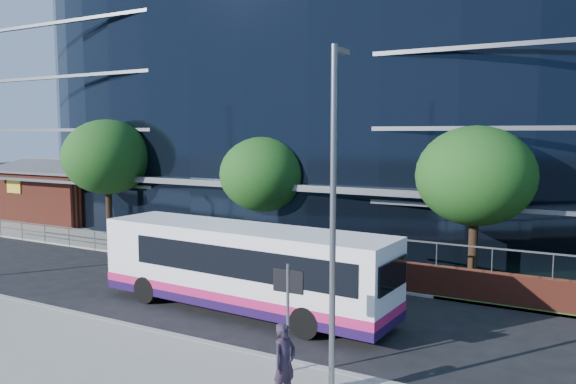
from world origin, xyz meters
The scene contains 15 objects.
ground centered at (0.00, 0.00, 0.00)m, with size 200.00×200.00×0.00m, color black.
kerb centered at (0.00, -1.00, 0.08)m, with size 80.00×0.25×0.16m, color gray.
yellow_line_outer centered at (0.00, -0.80, 0.01)m, with size 80.00×0.08×0.01m, color gold.
yellow_line_inner centered at (0.00, -0.65, 0.01)m, with size 80.00×0.08×0.01m, color gold.
far_forecourt centered at (-6.00, 11.00, 0.05)m, with size 50.00×8.00×0.10m, color gray.
glass_office centered at (-4.00, 20.85, 8.00)m, with size 44.00×23.10×16.00m.
brick_pavilion centered at (-22.00, 13.50, 1.94)m, with size 8.60×6.66×4.40m.
guard_railings centered at (-8.00, 7.00, 0.82)m, with size 24.00×0.05×1.10m.
street_sign centered at (4.50, -1.59, 2.15)m, with size 0.85×0.09×2.80m.
tree_far_a centered at (-13.00, 9.00, 4.86)m, with size 4.95×4.95×6.98m.
tree_far_b centered at (-3.00, 9.50, 4.21)m, with size 4.29×4.29×6.05m.
tree_far_c centered at (7.00, 9.00, 4.54)m, with size 4.62×4.62×6.51m.
streetlight_east centered at (6.00, -2.17, 4.44)m, with size 0.15×0.77×8.00m.
city_bus centered at (0.64, 2.29, 1.58)m, with size 11.15×3.11×2.98m.
pedestrian centered at (5.22, -3.05, 1.05)m, with size 0.66×0.43×1.81m, color #291F2E.
Camera 1 is at (11.19, -13.65, 6.21)m, focal length 35.00 mm.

